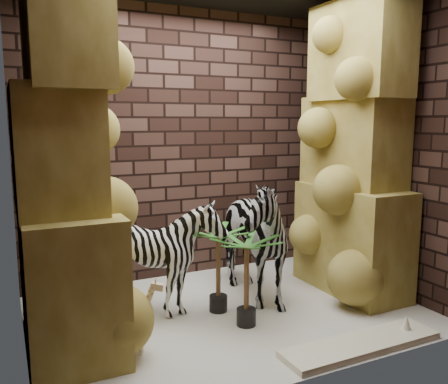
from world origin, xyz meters
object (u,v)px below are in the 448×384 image
giraffe_toy (130,316)px  palm_back (246,281)px  zebra_left (162,262)px  surfboard (361,344)px  palm_front (218,269)px  zebra_right (244,226)px

giraffe_toy → palm_back: 1.04m
palm_back → giraffe_toy: bearing=-176.6°
zebra_left → giraffe_toy: (-0.45, -0.60, -0.19)m
giraffe_toy → palm_back: size_ratio=0.76×
zebra_left → surfboard: size_ratio=0.79×
palm_front → palm_back: (0.09, -0.39, -0.01)m
palm_front → surfboard: bearing=-57.6°
palm_front → palm_back: 0.40m
giraffe_toy → zebra_left: bearing=77.5°
giraffe_toy → surfboard: (1.67, -0.69, -0.28)m
palm_front → surfboard: palm_front is taller
palm_back → surfboard: (0.63, -0.75, -0.38)m
giraffe_toy → palm_front: 1.05m
zebra_left → giraffe_toy: size_ratio=1.78×
zebra_right → zebra_left: size_ratio=1.35×
zebra_right → zebra_left: bearing=-175.4°
zebra_right → surfboard: (0.34, -1.33, -0.71)m
zebra_right → surfboard: 1.55m
zebra_right → palm_back: zebra_right is taller
palm_front → palm_back: size_ratio=1.01×
giraffe_toy → surfboard: bearing=2.0°
zebra_right → palm_front: bearing=-150.6°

